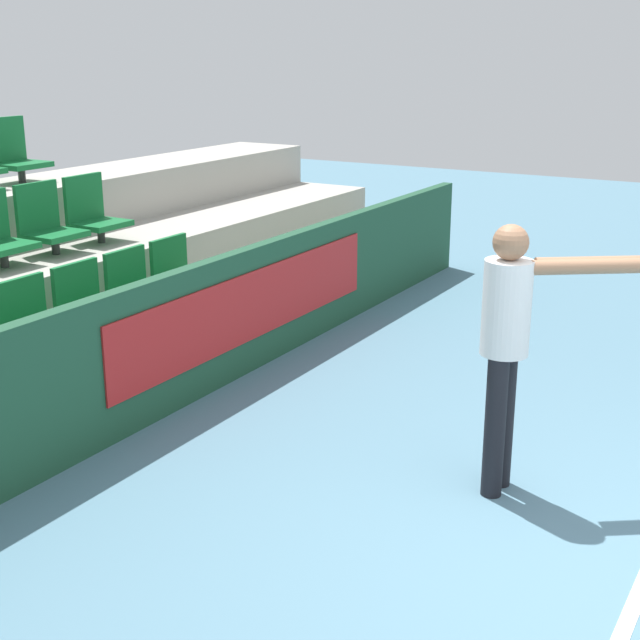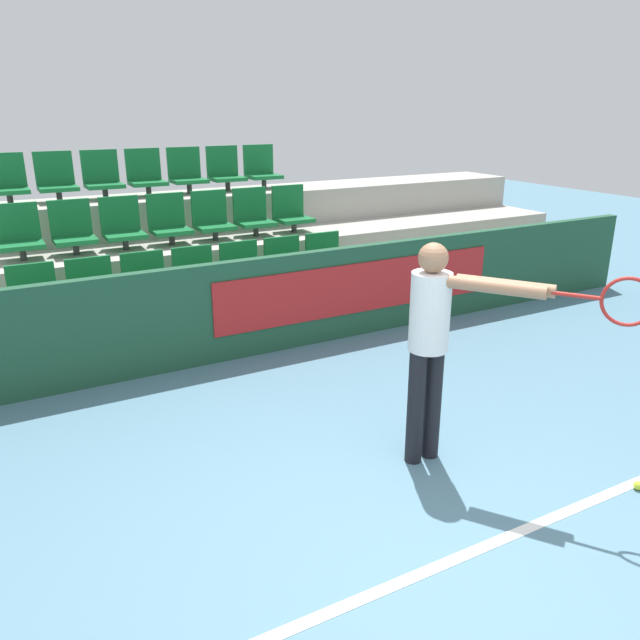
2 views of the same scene
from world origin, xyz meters
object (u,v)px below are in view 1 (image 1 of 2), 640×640
object	(u,v)px
stadium_chair_12	(47,223)
stadium_chair_4	(88,308)
stadium_chair_5	(136,291)
tennis_player	(518,332)
stadium_chair_20	(14,154)
stadium_chair_13	(93,213)
stadium_chair_3	(32,326)
stadium_chair_6	(179,277)

from	to	relation	value
stadium_chair_12	stadium_chair_4	bearing A→B (deg)	-119.94
stadium_chair_12	stadium_chair_5	bearing A→B (deg)	-90.00
tennis_player	stadium_chair_20	bearing A→B (deg)	44.93
stadium_chair_5	tennis_player	xyz separation A→B (m)	(-0.39, -3.37, 0.30)
stadium_chair_13	stadium_chair_20	bearing A→B (deg)	90.00
stadium_chair_5	stadium_chair_3	bearing A→B (deg)	180.00
stadium_chair_6	stadium_chair_5	bearing A→B (deg)	180.00
stadium_chair_20	stadium_chair_5	bearing A→B (deg)	-106.07
stadium_chair_4	stadium_chair_3	bearing A→B (deg)	180.00
stadium_chair_3	stadium_chair_13	xyz separation A→B (m)	(1.68, 0.97, 0.48)
stadium_chair_4	stadium_chair_6	world-z (taller)	same
stadium_chair_5	stadium_chair_12	xyz separation A→B (m)	(0.00, 0.97, 0.48)
stadium_chair_5	stadium_chair_13	xyz separation A→B (m)	(0.56, 0.97, 0.48)
stadium_chair_12	tennis_player	size ratio (longest dim) A/B	0.36
stadium_chair_3	stadium_chair_13	distance (m)	2.00
stadium_chair_4	tennis_player	size ratio (longest dim) A/B	0.36
stadium_chair_13	stadium_chair_20	world-z (taller)	stadium_chair_20
stadium_chair_20	stadium_chair_3	bearing A→B (deg)	-130.82
tennis_player	stadium_chair_3	bearing A→B (deg)	67.34
stadium_chair_3	stadium_chair_5	distance (m)	1.12
stadium_chair_4	stadium_chair_6	xyz separation A→B (m)	(1.12, 0.00, 0.00)
stadium_chair_5	stadium_chair_12	world-z (taller)	stadium_chair_12
stadium_chair_4	tennis_player	xyz separation A→B (m)	(0.17, -3.37, 0.30)
stadium_chair_6	stadium_chair_20	size ratio (longest dim) A/B	1.00
stadium_chair_13	stadium_chair_4	bearing A→B (deg)	-139.04
stadium_chair_6	stadium_chair_4	bearing A→B (deg)	180.00
stadium_chair_3	stadium_chair_20	bearing A→B (deg)	49.18
stadium_chair_6	stadium_chair_13	world-z (taller)	stadium_chair_13
stadium_chair_20	stadium_chair_6	bearing A→B (deg)	-90.00
stadium_chair_6	tennis_player	bearing A→B (deg)	-105.69
stadium_chair_20	tennis_player	xyz separation A→B (m)	(-0.95, -5.31, -0.66)
stadium_chair_4	stadium_chair_12	world-z (taller)	stadium_chair_12
stadium_chair_5	tennis_player	size ratio (longest dim) A/B	0.36
stadium_chair_4	stadium_chair_5	xyz separation A→B (m)	(0.56, 0.00, 0.00)
stadium_chair_3	stadium_chair_12	xyz separation A→B (m)	(1.12, 0.97, 0.48)
stadium_chair_4	stadium_chair_6	bearing A→B (deg)	0.00
stadium_chair_5	stadium_chair_6	world-z (taller)	same
stadium_chair_6	stadium_chair_12	size ratio (longest dim) A/B	1.00
stadium_chair_4	stadium_chair_13	size ratio (longest dim) A/B	1.00
stadium_chair_5	stadium_chair_20	world-z (taller)	stadium_chair_20
tennis_player	stadium_chair_4	bearing A→B (deg)	58.00
stadium_chair_4	stadium_chair_12	distance (m)	1.22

